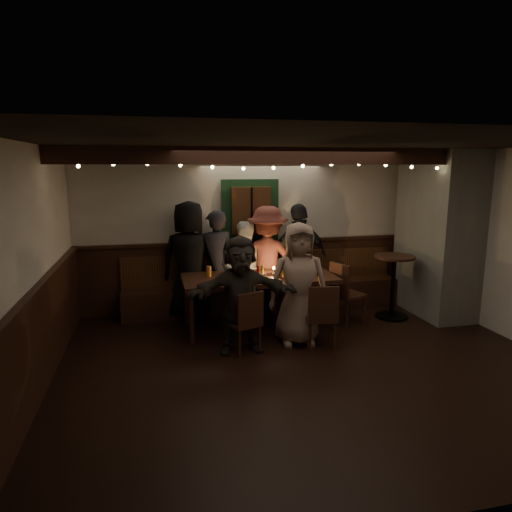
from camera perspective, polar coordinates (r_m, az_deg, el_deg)
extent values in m
cube|color=black|center=(5.69, 6.65, -13.47)|extent=(6.00, 5.00, 0.01)
cube|color=black|center=(5.18, 7.32, 13.79)|extent=(6.00, 5.00, 0.01)
cube|color=beige|center=(7.65, 0.63, 3.22)|extent=(6.00, 0.01, 2.60)
cube|color=beige|center=(5.13, -26.52, -1.96)|extent=(0.01, 5.00, 2.60)
cube|color=black|center=(7.76, 0.67, -2.30)|extent=(6.00, 0.05, 1.10)
cube|color=black|center=(5.33, -25.49, -9.83)|extent=(0.05, 5.00, 1.10)
cube|color=slate|center=(7.82, 21.73, 2.59)|extent=(0.70, 1.40, 2.60)
cube|color=black|center=(7.61, 1.11, -5.11)|extent=(4.60, 0.45, 0.45)
cube|color=#36200F|center=(7.67, 0.79, -1.32)|extent=(4.60, 0.06, 0.50)
cube|color=#173A1D|center=(7.50, -0.74, 5.75)|extent=(0.95, 0.04, 1.00)
cube|color=#36200F|center=(7.44, -0.64, 5.71)|extent=(0.64, 0.12, 0.76)
cube|color=black|center=(6.12, 4.01, 12.36)|extent=(6.00, 0.16, 0.22)
sphere|color=#FFE599|center=(5.90, -21.33, 10.42)|extent=(0.04, 0.04, 0.04)
sphere|color=#FFE599|center=(5.86, -17.41, 10.90)|extent=(0.04, 0.04, 0.04)
sphere|color=#FFE599|center=(5.84, -13.43, 11.16)|extent=(0.04, 0.04, 0.04)
sphere|color=#FFE599|center=(5.85, -9.44, 11.15)|extent=(0.04, 0.04, 0.04)
sphere|color=#FFE599|center=(5.89, -5.47, 10.99)|extent=(0.04, 0.04, 0.04)
sphere|color=#FFE599|center=(5.96, -1.58, 10.89)|extent=(0.04, 0.04, 0.04)
sphere|color=#FFE599|center=(6.05, 2.20, 10.95)|extent=(0.04, 0.04, 0.04)
sphere|color=#FFE599|center=(6.16, 5.87, 11.12)|extent=(0.04, 0.04, 0.04)
sphere|color=#FFE599|center=(6.30, 9.39, 11.25)|extent=(0.04, 0.04, 0.04)
sphere|color=#FFE599|center=(6.46, 12.74, 11.17)|extent=(0.04, 0.04, 0.04)
sphere|color=#FFE599|center=(6.65, 15.90, 10.87)|extent=(0.04, 0.04, 0.04)
sphere|color=#FFE599|center=(6.85, 18.88, 10.47)|extent=(0.04, 0.04, 0.04)
sphere|color=#FFE599|center=(7.06, 21.68, 10.17)|extent=(0.04, 0.04, 0.04)
sphere|color=#FFE599|center=(7.29, 24.32, 10.03)|extent=(0.04, 0.04, 0.04)
cube|color=black|center=(6.63, 0.38, -2.81)|extent=(2.21, 0.95, 0.06)
cylinder|color=black|center=(6.22, -8.05, -7.67)|extent=(0.07, 0.07, 0.73)
cylinder|color=black|center=(6.96, -8.60, -5.63)|extent=(0.07, 0.07, 0.73)
cylinder|color=black|center=(6.69, 9.75, -6.37)|extent=(0.07, 0.07, 0.73)
cylinder|color=black|center=(7.38, 7.44, -4.62)|extent=(0.07, 0.07, 0.73)
cylinder|color=#BF7226|center=(6.65, -5.92, -1.91)|extent=(0.07, 0.07, 0.15)
cylinder|color=#BF7226|center=(6.31, -3.44, -2.59)|extent=(0.07, 0.07, 0.15)
cylinder|color=silver|center=(6.70, -1.27, -1.74)|extent=(0.07, 0.07, 0.15)
cylinder|color=#BF7226|center=(6.56, 3.03, -2.04)|extent=(0.07, 0.07, 0.15)
cylinder|color=silver|center=(6.90, 4.78, -1.39)|extent=(0.07, 0.07, 0.15)
cylinder|color=#BF7226|center=(6.71, 7.00, -1.81)|extent=(0.07, 0.07, 0.15)
cylinder|color=white|center=(6.23, -3.33, -3.38)|extent=(0.27, 0.27, 0.02)
cube|color=#B2B2B7|center=(6.57, 0.49, -2.43)|extent=(0.17, 0.11, 0.05)
cylinder|color=#990C0C|center=(6.55, 0.22, -1.96)|extent=(0.04, 0.04, 0.17)
cylinder|color=gold|center=(6.56, 0.76, -1.93)|extent=(0.04, 0.04, 0.17)
cylinder|color=silver|center=(6.72, 2.22, -1.99)|extent=(0.05, 0.05, 0.08)
sphere|color=#FFB24C|center=(6.71, 2.22, -1.47)|extent=(0.03, 0.03, 0.03)
cube|color=black|center=(5.91, -1.58, -8.41)|extent=(0.48, 0.48, 0.04)
cube|color=black|center=(5.70, -0.69, -6.70)|extent=(0.36, 0.17, 0.43)
cylinder|color=black|center=(6.17, -1.12, -9.50)|extent=(0.03, 0.03, 0.36)
cylinder|color=black|center=(5.93, 0.47, -10.36)|extent=(0.03, 0.03, 0.36)
cylinder|color=black|center=(6.02, -3.58, -10.05)|extent=(0.03, 0.03, 0.36)
cylinder|color=black|center=(5.78, -2.05, -10.96)|extent=(0.03, 0.03, 0.36)
cube|color=black|center=(6.11, 8.06, -7.63)|extent=(0.45, 0.45, 0.04)
cube|color=black|center=(5.87, 8.45, -5.95)|extent=(0.39, 0.10, 0.45)
cylinder|color=black|center=(6.36, 9.14, -8.91)|extent=(0.03, 0.03, 0.38)
cylinder|color=black|center=(6.07, 9.78, -9.93)|extent=(0.03, 0.03, 0.38)
cylinder|color=black|center=(6.30, 6.29, -9.02)|extent=(0.03, 0.03, 0.38)
cylinder|color=black|center=(6.01, 6.79, -10.06)|extent=(0.03, 0.03, 0.38)
cube|color=black|center=(7.10, 11.47, -4.78)|extent=(0.54, 0.54, 0.04)
cube|color=black|center=(6.91, 10.38, -2.93)|extent=(0.17, 0.42, 0.49)
cylinder|color=black|center=(7.16, 13.36, -6.63)|extent=(0.04, 0.04, 0.41)
cylinder|color=black|center=(6.94, 11.30, -7.13)|extent=(0.04, 0.04, 0.41)
cylinder|color=black|center=(7.40, 11.50, -5.97)|extent=(0.04, 0.04, 0.41)
cylinder|color=black|center=(7.18, 9.45, -6.42)|extent=(0.04, 0.04, 0.41)
cylinder|color=black|center=(7.63, 16.52, -7.21)|extent=(0.51, 0.51, 0.03)
cylinder|color=black|center=(7.49, 16.73, -3.77)|extent=(0.07, 0.07, 0.98)
cylinder|color=black|center=(7.39, 16.94, -0.10)|extent=(0.63, 0.63, 0.04)
imported|color=black|center=(7.10, -8.29, -0.61)|extent=(1.05, 0.88, 1.85)
imported|color=black|center=(7.22, -5.05, -0.96)|extent=(0.66, 0.47, 1.70)
imported|color=silver|center=(7.28, -1.63, -1.55)|extent=(0.83, 0.70, 1.51)
imported|color=brown|center=(7.29, 1.45, -0.60)|extent=(1.26, 0.93, 1.75)
imported|color=black|center=(7.45, 5.43, -0.28)|extent=(1.11, 0.64, 1.77)
imported|color=#2C2721|center=(5.81, -1.93, -4.85)|extent=(1.41, 0.46, 1.51)
imported|color=gray|center=(6.09, 5.32, -3.49)|extent=(0.86, 0.62, 1.65)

